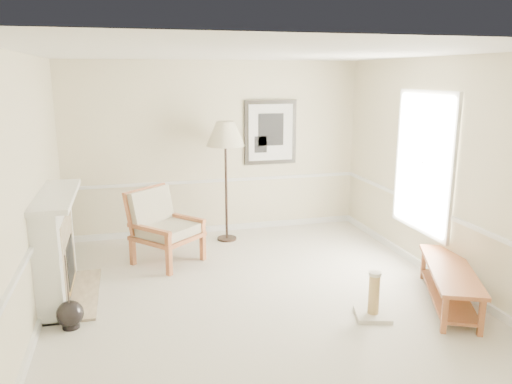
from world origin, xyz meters
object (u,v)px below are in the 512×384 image
armchair (161,223)px  bench (450,280)px  floor_lamp (225,137)px  floor_vase (70,315)px  scratching_post (373,303)px

armchair → bench: 3.94m
armchair → floor_lamp: (1.11, 0.70, 1.13)m
floor_vase → armchair: bearing=58.0°
scratching_post → armchair: bearing=132.3°
armchair → scratching_post: bearing=-89.0°
bench → scratching_post: bearing=-175.8°
armchair → floor_lamp: size_ratio=0.60×
floor_lamp → bench: bearing=-55.2°
floor_vase → floor_lamp: (2.22, 2.48, 1.55)m
bench → scratching_post: (-1.02, -0.07, -0.14)m
floor_vase → scratching_post: (3.28, -0.60, 0.01)m
bench → floor_lamp: bearing=124.8°
floor_vase → armchair: 2.14m
bench → scratching_post: scratching_post is taller
armchair → bench: bearing=-77.2°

